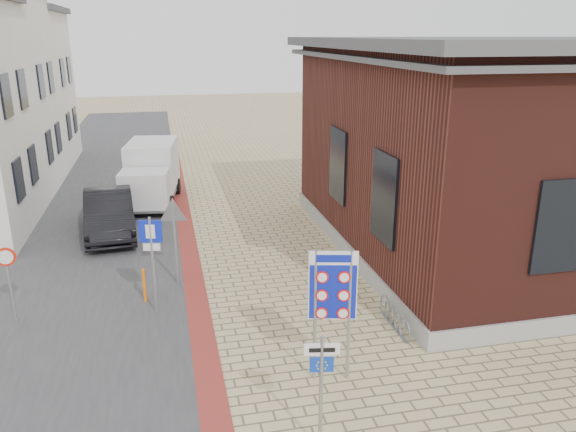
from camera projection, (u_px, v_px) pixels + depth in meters
name	position (u px, v px, depth m)	size (l,w,h in m)	color
ground	(314.00, 395.00, 11.26)	(120.00, 120.00, 0.00)	tan
road_strip	(98.00, 203.00, 24.02)	(7.00, 60.00, 0.02)	#38383A
curb_strip	(187.00, 236.00, 20.11)	(0.60, 40.00, 0.02)	maroon
brick_building	(522.00, 143.00, 18.56)	(13.00, 13.00, 6.80)	gray
bike_rack	(394.00, 318.00, 13.77)	(0.08, 1.80, 0.60)	slate
sedan	(109.00, 213.00, 20.14)	(1.65, 4.74, 1.56)	black
box_truck	(151.00, 173.00, 23.75)	(2.53, 5.02, 2.52)	slate
border_sign	(333.00, 289.00, 11.19)	(0.96, 0.27, 2.87)	gray
essen_sign	(321.00, 377.00, 9.38)	(0.59, 0.14, 2.20)	gray
parking_sign	(152.00, 249.00, 14.02)	(0.57, 0.16, 2.62)	gray
yield_sign	(174.00, 220.00, 15.71)	(0.90, 0.14, 2.54)	gray
speed_sign	(9.00, 274.00, 13.66)	(0.48, 0.07, 2.03)	gray
bollard	(144.00, 285.00, 15.05)	(0.09, 0.09, 0.96)	orange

